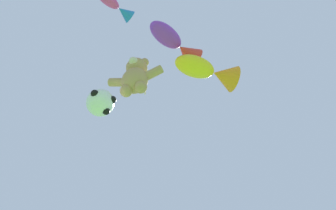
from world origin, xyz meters
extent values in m
ellipsoid|color=tan|center=(-1.73, 4.96, 10.42)|extent=(0.87, 0.75, 1.07)
sphere|color=tan|center=(-1.73, 4.96, 11.21)|extent=(0.73, 0.73, 0.73)
sphere|color=beige|center=(-1.73, 4.64, 11.16)|extent=(0.31, 0.31, 0.31)
sphere|color=tan|center=(-2.00, 4.96, 11.50)|extent=(0.30, 0.30, 0.30)
cylinder|color=tan|center=(-2.37, 4.96, 10.61)|extent=(0.63, 0.28, 0.50)
sphere|color=tan|center=(-1.97, 4.96, 9.91)|extent=(0.40, 0.40, 0.40)
sphere|color=tan|center=(-1.47, 4.96, 11.50)|extent=(0.30, 0.30, 0.30)
cylinder|color=tan|center=(-1.10, 4.96, 10.61)|extent=(0.63, 0.28, 0.50)
sphere|color=tan|center=(-1.49, 4.96, 9.91)|extent=(0.40, 0.40, 0.40)
sphere|color=white|center=(-2.57, 4.66, 9.13)|extent=(0.81, 0.81, 0.81)
sphere|color=black|center=(-2.20, 4.66, 9.13)|extent=(0.23, 0.23, 0.23)
sphere|color=black|center=(-2.65, 4.91, 9.39)|extent=(0.23, 0.23, 0.23)
sphere|color=black|center=(-2.57, 4.30, 9.07)|extent=(0.23, 0.23, 0.23)
sphere|color=black|center=(-2.39, 4.79, 8.83)|extent=(0.23, 0.23, 0.23)
ellipsoid|color=yellow|center=(0.11, 5.97, 12.14)|extent=(1.73, 1.59, 0.71)
cone|color=orange|center=(1.06, 6.68, 12.14)|extent=(1.30, 1.34, 1.04)
sphere|color=black|center=(-0.29, 5.68, 12.33)|extent=(0.18, 0.18, 0.18)
ellipsoid|color=purple|center=(-0.65, 4.76, 12.85)|extent=(1.36, 1.59, 0.62)
cone|color=red|center=(-0.08, 5.69, 12.85)|extent=(1.18, 1.14, 0.91)
sphere|color=black|center=(-0.89, 4.37, 13.01)|extent=(0.16, 0.16, 0.16)
cone|color=blue|center=(-1.71, 3.39, 12.40)|extent=(0.68, 0.68, 0.49)
cube|color=green|center=(-2.37, 7.02, 14.67)|extent=(0.67, 0.67, 0.92)
cylinder|color=yellow|center=(-2.49, 6.98, 13.74)|extent=(0.03, 0.15, 1.28)
cylinder|color=yellow|center=(-2.25, 7.01, 13.61)|extent=(0.03, 0.08, 1.54)
camera|label=1|loc=(0.85, 0.03, 1.45)|focal=35.00mm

